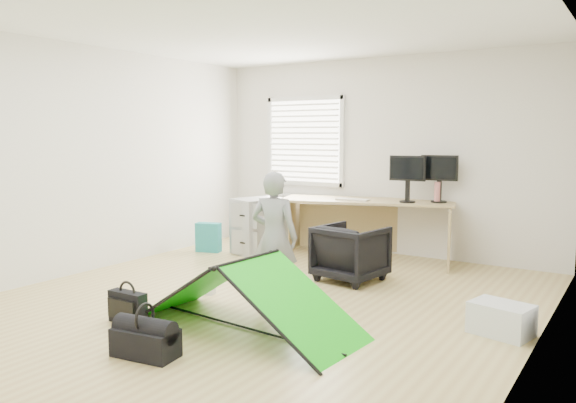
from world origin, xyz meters
The scene contains 18 objects.
ground centered at (0.00, 0.00, 0.00)m, with size 5.50×5.50×0.00m, color tan.
back_wall centered at (0.00, 2.75, 1.35)m, with size 5.00×0.02×2.70m, color silver.
window centered at (-1.20, 2.71, 1.55)m, with size 1.20×0.06×1.20m, color silver.
radiator centered at (-1.20, 2.67, 0.45)m, with size 1.00×0.12×0.60m, color silver.
desk centered at (0.00, 2.34, 0.39)m, with size 2.29×0.73×0.78m, color tan.
filing_cabinet centered at (-1.37, 1.77, 0.38)m, with size 0.49×0.66×0.77m, color #939597.
monitor_left centered at (0.57, 2.34, 1.00)m, with size 0.46×0.10×0.44m, color black.
monitor_right centered at (0.91, 2.56, 1.00)m, with size 0.47×0.10×0.45m, color black.
keyboard centered at (-0.12, 2.17, 0.79)m, with size 0.44×0.15×0.02m, color beige.
thermos centered at (0.90, 2.52, 0.91)m, with size 0.07×0.07×0.27m, color #C6716F.
office_chair centered at (0.38, 1.12, 0.32)m, with size 0.68×0.70×0.64m, color black.
person centered at (0.12, -0.03, 0.65)m, with size 0.47×0.31×1.30m, color gray.
kite centered at (0.38, -0.83, 0.31)m, with size 1.98×0.86×0.61m, color #17CC13, non-canonical shape.
storage_crate centered at (2.22, 0.22, 0.13)m, with size 0.47×0.33×0.26m, color silver.
tote_bag centered at (-2.01, 1.44, 0.21)m, with size 0.35×0.15×0.41m, color teal.
laptop_bag centered at (-0.60, -1.26, 0.14)m, with size 0.38×0.11×0.28m, color black.
white_box centered at (-0.59, -0.19, 0.05)m, with size 0.10×0.10×0.10m, color silver.
duffel_bag centered at (0.09, -1.70, 0.11)m, with size 0.49×0.25×0.21m, color black.
Camera 1 is at (3.17, -4.50, 1.64)m, focal length 35.00 mm.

